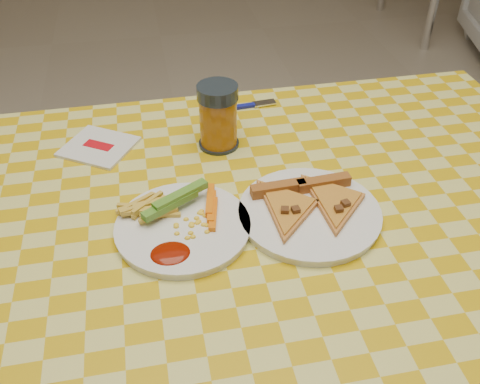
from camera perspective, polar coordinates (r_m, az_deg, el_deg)
name	(u,v)px	position (r m, az deg, el deg)	size (l,w,h in m)	color
table	(246,252)	(0.94, 0.66, -6.38)	(1.28, 0.88, 0.76)	silver
plate_left	(183,228)	(0.87, -6.10, -3.88)	(0.21, 0.21, 0.01)	white
plate_right	(309,214)	(0.89, 7.40, -2.35)	(0.23, 0.23, 0.01)	white
fries_veggies	(176,215)	(0.87, -6.84, -2.44)	(0.18, 0.17, 0.04)	gold
pizza_slices	(309,202)	(0.90, 7.37, -1.05)	(0.21, 0.19, 0.02)	#BF793A
drink_glass	(218,117)	(1.03, -2.35, 8.00)	(0.08, 0.08, 0.13)	black
napkin	(99,147)	(1.09, -14.84, 4.70)	(0.17, 0.17, 0.01)	silver
fork	(242,106)	(1.19, 0.18, 9.12)	(0.16, 0.03, 0.01)	navy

